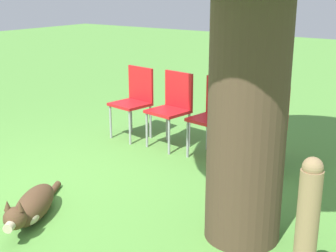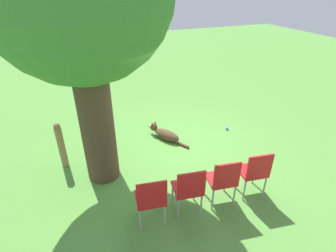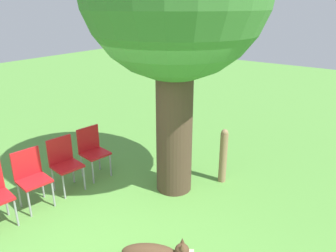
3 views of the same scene
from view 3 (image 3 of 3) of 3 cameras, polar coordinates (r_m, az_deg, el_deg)
name	(u,v)px [view 3 (image 3 of 3)]	position (r m, az deg, el deg)	size (l,w,h in m)	color
ground_plane	(117,241)	(4.74, -8.89, -19.23)	(30.00, 30.00, 0.00)	#56933D
fence_post	(223,156)	(5.86, 9.60, -5.09)	(0.14, 0.14, 1.00)	#937551
red_chair_1	(31,175)	(5.53, -22.76, -7.82)	(0.48, 0.50, 0.92)	red
red_chair_2	(64,160)	(5.81, -17.64, -5.74)	(0.48, 0.50, 0.92)	red
red_chair_3	(92,148)	(6.13, -13.05, -3.82)	(0.48, 0.50, 0.92)	red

